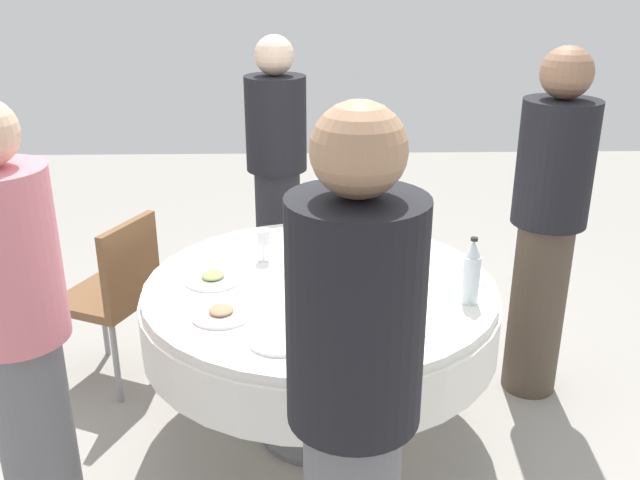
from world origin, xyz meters
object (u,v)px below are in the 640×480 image
at_px(wine_glass_south, 357,239).
at_px(bottle_brown_mid, 337,261).
at_px(chair_right, 116,288).
at_px(bottle_clear_left, 471,273).
at_px(person_left, 18,331).
at_px(dining_table, 320,313).
at_px(wine_glass_mid, 263,238).
at_px(person_mid, 548,222).
at_px(bottle_dark_green_inner, 301,255).
at_px(person_east, 277,176).
at_px(plate_north, 221,313).
at_px(plate_front, 213,278).
at_px(bottle_brown_east, 318,212).
at_px(person_inner, 353,416).
at_px(plate_near, 389,279).
at_px(plate_outer, 280,340).

bearing_deg(wine_glass_south, bottle_brown_mid, 161.44).
xyz_separation_m(wine_glass_south, chair_right, (0.19, 1.16, -0.32)).
height_order(bottle_clear_left, person_left, person_left).
distance_m(dining_table, wine_glass_mid, 0.43).
relative_size(person_mid, chair_right, 1.92).
bearing_deg(bottle_dark_green_inner, chair_right, 65.94).
bearing_deg(person_east, plate_north, -107.06).
height_order(plate_front, person_mid, person_mid).
distance_m(bottle_brown_east, wine_glass_south, 0.31).
xyz_separation_m(dining_table, person_inner, (-1.17, -0.06, 0.31)).
xyz_separation_m(plate_near, person_left, (-0.61, 1.31, 0.11)).
distance_m(dining_table, bottle_brown_mid, 0.30).
relative_size(plate_near, person_left, 0.16).
xyz_separation_m(dining_table, wine_glass_mid, (0.24, 0.25, 0.25)).
distance_m(bottle_clear_left, wine_glass_south, 0.60).
relative_size(person_left, person_mid, 0.98).
bearing_deg(person_east, plate_near, -76.87).
bearing_deg(person_east, bottle_dark_green_inner, -93.64).
relative_size(person_left, chair_right, 1.88).
xyz_separation_m(bottle_brown_mid, wine_glass_mid, (0.33, 0.31, -0.03)).
height_order(bottle_brown_mid, plate_front, bottle_brown_mid).
distance_m(bottle_brown_mid, person_left, 1.20).
bearing_deg(person_inner, wine_glass_south, -97.52).
bearing_deg(plate_near, bottle_clear_left, -125.09).
bearing_deg(person_inner, plate_outer, -75.68).
bearing_deg(chair_right, person_east, -22.56).
xyz_separation_m(bottle_clear_left, person_mid, (0.52, -0.47, 0.01)).
bearing_deg(wine_glass_south, bottle_dark_green_inner, 129.73).
distance_m(person_east, chair_right, 1.12).
relative_size(plate_outer, chair_right, 0.26).
xyz_separation_m(bottle_dark_green_inner, chair_right, (0.40, 0.90, -0.34)).
xyz_separation_m(bottle_brown_mid, plate_near, (0.09, -0.22, -0.12)).
bearing_deg(plate_outer, person_east, 2.13).
xyz_separation_m(plate_north, person_inner, (-0.88, -0.44, 0.16)).
height_order(dining_table, person_east, person_east).
xyz_separation_m(bottle_brown_east, wine_glass_mid, (-0.25, 0.25, -0.03)).
xyz_separation_m(bottle_brown_mid, wine_glass_south, (0.32, -0.11, -0.03)).
distance_m(plate_near, chair_right, 1.36).
height_order(bottle_brown_mid, plate_near, bottle_brown_mid).
relative_size(bottle_clear_left, bottle_brown_east, 0.91).
distance_m(bottle_brown_mid, plate_near, 0.27).
height_order(bottle_brown_mid, wine_glass_south, bottle_brown_mid).
relative_size(bottle_brown_east, person_inner, 0.18).
xyz_separation_m(plate_near, plate_north, (-0.30, 0.68, -0.00)).
height_order(plate_north, plate_front, same).
relative_size(plate_north, chair_right, 0.27).
xyz_separation_m(bottle_clear_left, person_left, (-0.40, 1.61, -0.01)).
distance_m(dining_table, chair_right, 1.08).
relative_size(bottle_clear_left, plate_outer, 1.21).
bearing_deg(bottle_brown_east, person_mid, -99.25).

